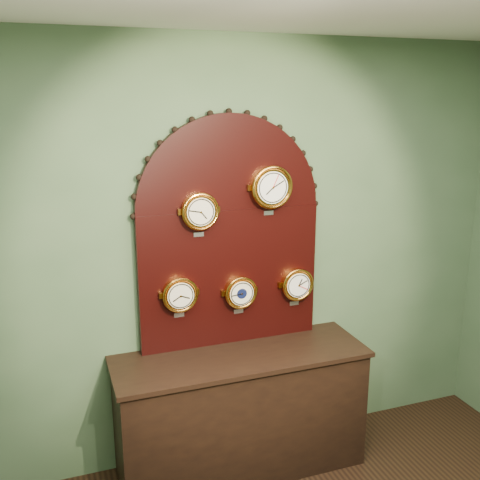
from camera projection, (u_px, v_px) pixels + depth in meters
name	position (u px, v px, depth m)	size (l,w,h in m)	color
wall_back	(227.00, 257.00, 3.63)	(4.00, 4.00, 0.00)	#4A6746
shop_counter	(241.00, 414.00, 3.64)	(1.60, 0.50, 0.80)	black
display_board	(229.00, 226.00, 3.53)	(1.26, 0.06, 1.53)	black
roman_clock	(200.00, 211.00, 3.37)	(0.24, 0.08, 0.29)	orange
arabic_clock	(271.00, 187.00, 3.49)	(0.28, 0.08, 0.33)	orange
hygrometer	(180.00, 294.00, 3.46)	(0.23, 0.08, 0.28)	orange
barometer	(240.00, 292.00, 3.60)	(0.22, 0.08, 0.27)	orange
tide_clock	(297.00, 284.00, 3.73)	(0.23, 0.08, 0.28)	orange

